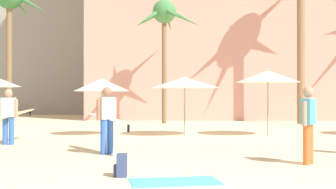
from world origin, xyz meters
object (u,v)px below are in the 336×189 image
object	(u,v)px
palm_tree_center	(164,20)
backpack	(121,166)
palm_tree_left	(9,5)
beach_towel	(175,182)
cafe_umbrella_2	(185,83)
person_near_right	(108,118)
person_mid_left	(308,122)
cafe_umbrella_1	(102,85)
person_near_left	(10,115)
cafe_umbrella_4	(268,77)

from	to	relation	value
palm_tree_center	backpack	size ratio (longest dim) A/B	16.21
palm_tree_left	beach_towel	xyz separation A→B (m)	(9.97, -18.50, -6.86)
palm_tree_center	cafe_umbrella_2	bearing A→B (deg)	-82.43
palm_tree_left	backpack	distance (m)	21.19
person_near_right	person_mid_left	size ratio (longest dim) A/B	1.43
cafe_umbrella_1	cafe_umbrella_2	bearing A→B (deg)	-0.80
cafe_umbrella_1	beach_towel	bearing A→B (deg)	-72.79
backpack	person_mid_left	xyz separation A→B (m)	(3.88, 1.61, 0.73)
palm_tree_left	palm_tree_center	size ratio (longest dim) A/B	1.21
cafe_umbrella_2	person_near_right	xyz separation A→B (m)	(-2.06, -5.46, -1.08)
cafe_umbrella_1	person_near_left	bearing A→B (deg)	-125.00
palm_tree_left	cafe_umbrella_1	bearing A→B (deg)	-52.42
cafe_umbrella_1	beach_towel	xyz separation A→B (m)	(2.87, -9.28, -1.91)
cafe_umbrella_4	person_mid_left	distance (m)	7.28
palm_tree_left	cafe_umbrella_4	size ratio (longest dim) A/B	3.34
palm_tree_left	person_mid_left	world-z (taller)	palm_tree_left
person_mid_left	palm_tree_center	bearing A→B (deg)	138.00
cafe_umbrella_4	person_near_left	xyz separation A→B (m)	(-8.58, -3.23, -1.31)
cafe_umbrella_4	backpack	size ratio (longest dim) A/B	5.85
person_near_left	person_near_right	bearing A→B (deg)	59.62
cafe_umbrella_1	cafe_umbrella_2	distance (m)	3.16
cafe_umbrella_2	person_near_right	size ratio (longest dim) A/B	1.08
backpack	cafe_umbrella_1	bearing A→B (deg)	-80.84
person_near_left	backpack	bearing A→B (deg)	40.20
backpack	person_near_right	distance (m)	3.44
beach_towel	backpack	bearing A→B (deg)	153.34
palm_tree_left	person_near_left	xyz separation A→B (m)	(4.81, -12.47, -5.95)
cafe_umbrella_1	cafe_umbrella_2	size ratio (longest dim) A/B	0.83
backpack	person_mid_left	distance (m)	4.26
palm_tree_center	cafe_umbrella_4	bearing A→B (deg)	-61.54
cafe_umbrella_1	person_mid_left	xyz separation A→B (m)	(5.76, -7.17, -0.99)
cafe_umbrella_2	backpack	world-z (taller)	cafe_umbrella_2
palm_tree_center	backpack	distance (m)	17.32
palm_tree_left	cafe_umbrella_2	bearing A→B (deg)	-42.08
palm_tree_left	palm_tree_center	xyz separation A→B (m)	(9.23, -1.57, -1.18)
palm_tree_left	cafe_umbrella_4	bearing A→B (deg)	-34.61
palm_tree_center	person_near_left	size ratio (longest dim) A/B	2.20
person_near_left	palm_tree_center	bearing A→B (deg)	161.10
person_near_right	person_near_left	distance (m)	4.07
cafe_umbrella_4	person_near_right	world-z (taller)	cafe_umbrella_4
beach_towel	person_near_right	size ratio (longest dim) A/B	0.64
palm_tree_center	person_near_left	world-z (taller)	palm_tree_center
cafe_umbrella_2	person_mid_left	size ratio (longest dim) A/B	1.54
cafe_umbrella_1	person_near_right	distance (m)	5.70
beach_towel	palm_tree_center	bearing A→B (deg)	92.48
cafe_umbrella_2	person_mid_left	bearing A→B (deg)	-69.98
person_near_left	palm_tree_left	bearing A→B (deg)	-155.73
cafe_umbrella_4	person_mid_left	xyz separation A→B (m)	(-0.54, -7.14, -1.30)
cafe_umbrella_1	cafe_umbrella_4	xyz separation A→B (m)	(6.30, -0.03, 0.31)
palm_tree_center	person_mid_left	distance (m)	15.97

